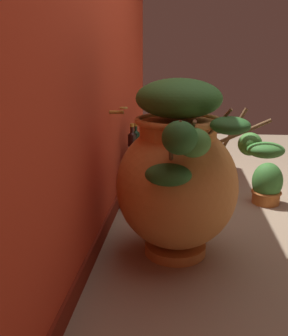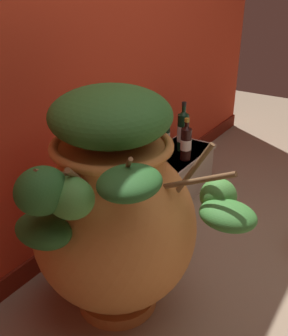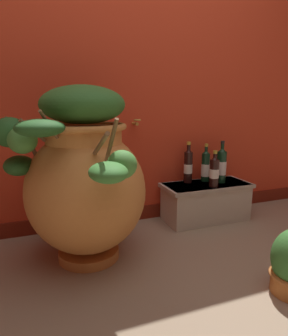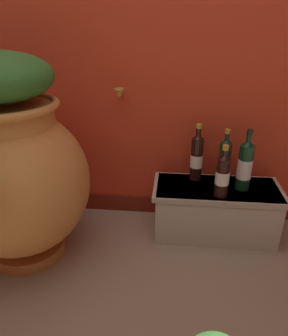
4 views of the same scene
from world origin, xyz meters
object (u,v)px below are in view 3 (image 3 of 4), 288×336
(terracotta_urn, at_px, (84,179))
(wine_bottle_left, at_px, (214,171))
(wine_bottle_back, at_px, (221,165))
(wine_bottle_right, at_px, (188,165))
(wine_bottle_middle, at_px, (206,166))

(terracotta_urn, distance_m, wine_bottle_left, 1.06)
(wine_bottle_left, distance_m, wine_bottle_back, 0.16)
(wine_bottle_right, xyz_separation_m, wine_bottle_back, (0.26, -0.10, 0.00))
(wine_bottle_left, height_order, wine_bottle_right, wine_bottle_right)
(wine_bottle_middle, bearing_deg, wine_bottle_back, -41.28)
(terracotta_urn, bearing_deg, wine_bottle_left, 11.04)
(terracotta_urn, distance_m, wine_bottle_back, 1.21)
(wine_bottle_right, relative_size, wine_bottle_back, 0.98)
(terracotta_urn, relative_size, wine_bottle_middle, 3.32)
(wine_bottle_right, bearing_deg, terracotta_urn, -156.68)
(wine_bottle_left, distance_m, wine_bottle_right, 0.23)
(wine_bottle_left, xyz_separation_m, wine_bottle_right, (-0.13, 0.19, 0.02))
(terracotta_urn, relative_size, wine_bottle_right, 3.11)
(wine_bottle_middle, relative_size, wine_bottle_right, 0.94)
(wine_bottle_left, bearing_deg, wine_bottle_middle, 79.76)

